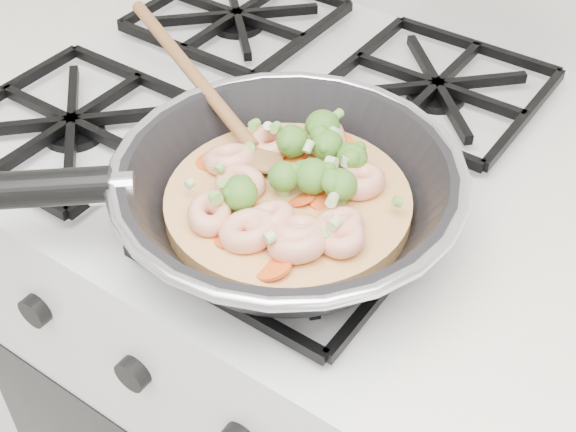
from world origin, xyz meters
The scene contains 2 objects.
stove centered at (0.00, 1.70, 0.46)m, with size 0.60×0.60×0.92m.
skillet centered at (0.14, 1.55, 0.96)m, with size 0.46×0.40×0.09m.
Camera 1 is at (0.46, 1.10, 1.43)m, focal length 48.83 mm.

